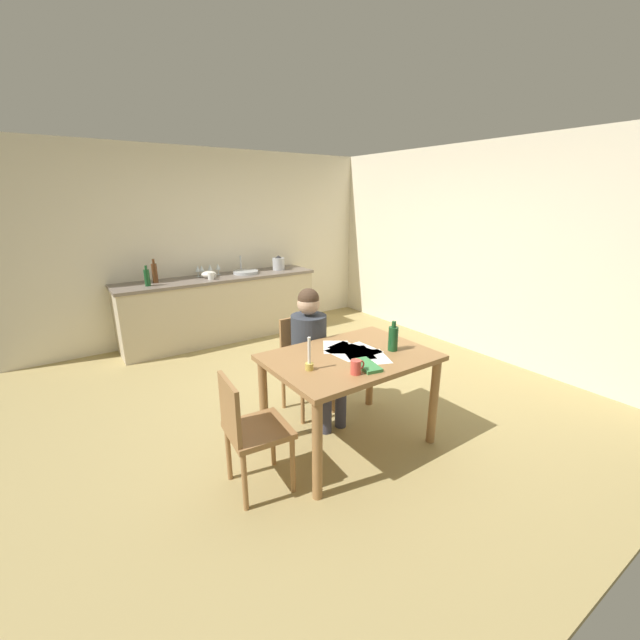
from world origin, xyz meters
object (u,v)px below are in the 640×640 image
wine_glass_by_kettle (210,268)px  wine_glass_back_right (198,269)px  chair_side_empty (249,428)px  sink_unit (246,272)px  stovetop_kettle (279,263)px  person_seated (313,346)px  mixing_bowl (209,274)px  coffee_mug (356,367)px  candlestick (309,361)px  bottle_oil (147,277)px  bottle_vinegar (155,273)px  wine_bottle_on_table (393,338)px  wine_glass_near_sink (218,267)px  teacup_on_counter (211,276)px  wine_glass_back_left (202,269)px  book_magazine (367,365)px  chair_at_table (304,359)px  dining_table (350,369)px

wine_glass_by_kettle → wine_glass_back_right: size_ratio=1.00×
chair_side_empty → sink_unit: sink_unit is taller
stovetop_kettle → person_seated: bearing=-112.6°
mixing_bowl → chair_side_empty: bearing=-105.6°
coffee_mug → candlestick: bearing=134.1°
bottle_oil → bottle_vinegar: (0.13, 0.15, 0.02)m
stovetop_kettle → wine_glass_back_right: 1.19m
wine_bottle_on_table → coffee_mug: bearing=-161.4°
wine_glass_near_sink → teacup_on_counter: bearing=-125.6°
mixing_bowl → wine_glass_back_left: bearing=107.7°
bottle_oil → wine_glass_near_sink: (1.00, 0.24, -0.00)m
bottle_vinegar → wine_glass_back_right: 0.59m
stovetop_kettle → teacup_on_counter: 1.12m
bottle_oil → wine_glass_back_right: (0.71, 0.24, -0.00)m
book_magazine → wine_glass_back_left: wine_glass_back_left is taller
candlestick → mixing_bowl: 3.13m
chair_side_empty → wine_glass_near_sink: size_ratio=5.55×
book_magazine → wine_glass_near_sink: wine_glass_near_sink is taller
wine_glass_back_left → wine_glass_back_right: bearing=180.0°
coffee_mug → wine_glass_back_right: 3.49m
mixing_bowl → book_magazine: bearing=-90.3°
chair_at_table → wine_glass_back_right: bearing=93.1°
candlestick → stovetop_kettle: size_ratio=1.11×
sink_unit → stovetop_kettle: 0.55m
stovetop_kettle → wine_glass_back_left: 1.14m
wine_glass_back_left → bottle_oil: bearing=-162.6°
stovetop_kettle → wine_glass_by_kettle: 1.02m
dining_table → book_magazine: size_ratio=4.96×
stovetop_kettle → wine_glass_back_left: stovetop_kettle is taller
dining_table → mixing_bowl: 3.07m
bottle_oil → mixing_bowl: size_ratio=1.28×
bottle_vinegar → wine_glass_near_sink: bearing=6.0°
sink_unit → wine_glass_back_left: (-0.59, 0.15, 0.09)m
candlestick → wine_glass_by_kettle: bearing=82.0°
chair_side_empty → bottle_vinegar: 3.21m
stovetop_kettle → wine_glass_by_kettle: (-1.01, 0.15, 0.01)m
chair_side_empty → coffee_mug: (0.71, -0.24, 0.35)m
book_magazine → wine_glass_by_kettle: size_ratio=1.65×
stovetop_kettle → chair_at_table: bearing=-113.9°
book_magazine → wine_glass_back_right: bearing=103.6°
chair_side_empty → book_magazine: chair_side_empty is taller
candlestick → coffee_mug: bearing=-45.9°
bottle_vinegar → chair_at_table: bearing=-73.4°
book_magazine → bottle_vinegar: (-0.67, 3.35, 0.24)m
wine_glass_near_sink → wine_glass_by_kettle: bearing=180.0°
person_seated → sink_unit: size_ratio=3.32×
wine_bottle_on_table → wine_glass_near_sink: (-0.18, 3.31, 0.13)m
sink_unit → wine_bottle_on_table: bearing=-93.1°
chair_at_table → stovetop_kettle: stovetop_kettle is taller
dining_table → bottle_oil: bearing=105.8°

